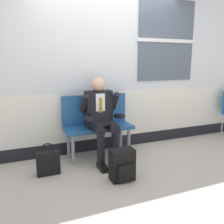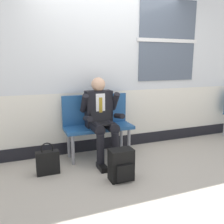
{
  "view_description": "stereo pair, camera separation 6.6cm",
  "coord_description": "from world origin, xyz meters",
  "px_view_note": "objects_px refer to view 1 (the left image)",
  "views": [
    {
      "loc": [
        -1.45,
        -3.09,
        1.48
      ],
      "look_at": [
        -0.14,
        0.08,
        0.75
      ],
      "focal_mm": 38.34,
      "sensor_mm": 36.0,
      "label": 1
    },
    {
      "loc": [
        -1.39,
        -3.11,
        1.48
      ],
      "look_at": [
        -0.14,
        0.08,
        0.75
      ],
      "focal_mm": 38.34,
      "sensor_mm": 36.0,
      "label": 2
    }
  ],
  "objects_px": {
    "backpack": "(122,165)",
    "handbag": "(48,163)",
    "person_seated": "(101,117)",
    "bench_with_person": "(97,121)"
  },
  "relations": [
    {
      "from": "backpack",
      "to": "handbag",
      "type": "distance_m",
      "value": 0.99
    },
    {
      "from": "person_seated",
      "to": "backpack",
      "type": "xyz_separation_m",
      "value": [
        0.02,
        -0.7,
        -0.47
      ]
    },
    {
      "from": "backpack",
      "to": "handbag",
      "type": "xyz_separation_m",
      "value": [
        -0.85,
        0.51,
        -0.03
      ]
    },
    {
      "from": "bench_with_person",
      "to": "person_seated",
      "type": "xyz_separation_m",
      "value": [
        0.0,
        -0.2,
        0.11
      ]
    },
    {
      "from": "backpack",
      "to": "person_seated",
      "type": "bearing_deg",
      "value": 91.69
    },
    {
      "from": "bench_with_person",
      "to": "person_seated",
      "type": "distance_m",
      "value": 0.23
    },
    {
      "from": "handbag",
      "to": "backpack",
      "type": "bearing_deg",
      "value": -31.01
    },
    {
      "from": "backpack",
      "to": "bench_with_person",
      "type": "bearing_deg",
      "value": 91.31
    },
    {
      "from": "backpack",
      "to": "handbag",
      "type": "height_order",
      "value": "handbag"
    },
    {
      "from": "bench_with_person",
      "to": "person_seated",
      "type": "bearing_deg",
      "value": -90.0
    }
  ]
}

